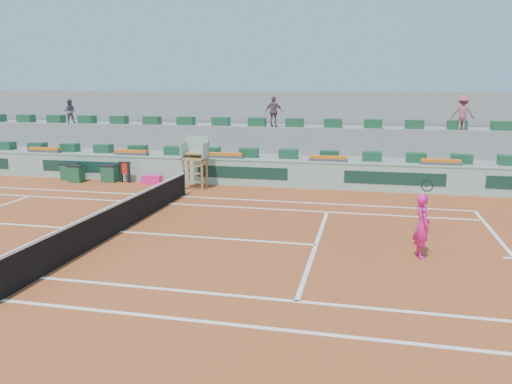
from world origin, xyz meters
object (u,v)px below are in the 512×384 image
at_px(player_bag, 152,180).
at_px(drink_cooler_a, 110,173).
at_px(umpire_chair, 196,155).
at_px(tennis_player, 422,225).

height_order(player_bag, drink_cooler_a, drink_cooler_a).
bearing_deg(umpire_chair, player_bag, 170.96).
xyz_separation_m(umpire_chair, drink_cooler_a, (-4.71, 0.51, -1.12)).
xyz_separation_m(player_bag, tennis_player, (11.75, -8.31, 0.69)).
bearing_deg(player_bag, umpire_chair, -9.04).
bearing_deg(tennis_player, player_bag, 144.75).
relative_size(player_bag, drink_cooler_a, 1.15).
bearing_deg(tennis_player, drink_cooler_a, 149.01).
relative_size(player_bag, tennis_player, 0.42).
relative_size(drink_cooler_a, tennis_player, 0.37).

